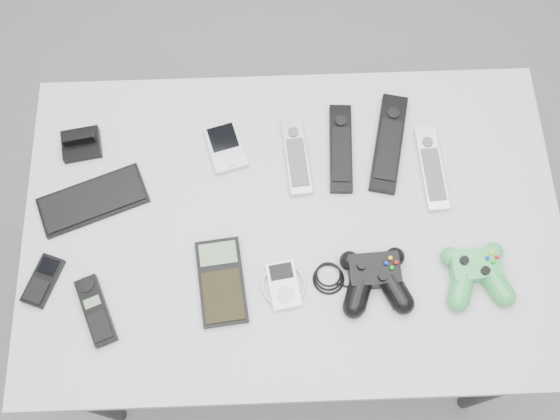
{
  "coord_description": "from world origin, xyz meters",
  "views": [
    {
      "loc": [
        0.01,
        -0.45,
        2.08
      ],
      "look_at": [
        0.03,
        0.06,
        0.79
      ],
      "focal_mm": 42.0,
      "sensor_mm": 36.0,
      "label": 1
    }
  ],
  "objects_px": {
    "remote_silver_a": "(296,156)",
    "mp3_player": "(284,285)",
    "remote_silver_b": "(431,168)",
    "mobile_phone": "(43,281)",
    "controller_black": "(375,278)",
    "controller_green": "(477,272)",
    "remote_black_a": "(341,148)",
    "calculator": "(221,282)",
    "cordless_handset": "(96,311)",
    "desk": "(292,233)",
    "pda": "(226,147)",
    "remote_black_b": "(389,143)",
    "pda_keyboard": "(93,200)"
  },
  "relations": [
    {
      "from": "desk",
      "to": "remote_silver_a",
      "type": "relative_size",
      "value": 6.17
    },
    {
      "from": "cordless_handset",
      "to": "controller_black",
      "type": "distance_m",
      "value": 0.57
    },
    {
      "from": "cordless_handset",
      "to": "mp3_player",
      "type": "bearing_deg",
      "value": -15.42
    },
    {
      "from": "mobile_phone",
      "to": "remote_black_b",
      "type": "bearing_deg",
      "value": 42.55
    },
    {
      "from": "remote_black_a",
      "to": "pda_keyboard",
      "type": "bearing_deg",
      "value": -165.87
    },
    {
      "from": "mp3_player",
      "to": "controller_black",
      "type": "relative_size",
      "value": 0.4
    },
    {
      "from": "remote_silver_b",
      "to": "controller_green",
      "type": "bearing_deg",
      "value": -78.8
    },
    {
      "from": "pda",
      "to": "remote_silver_a",
      "type": "relative_size",
      "value": 0.62
    },
    {
      "from": "remote_black_a",
      "to": "cordless_handset",
      "type": "distance_m",
      "value": 0.63
    },
    {
      "from": "cordless_handset",
      "to": "controller_green",
      "type": "distance_m",
      "value": 0.78
    },
    {
      "from": "remote_black_a",
      "to": "calculator",
      "type": "relative_size",
      "value": 1.17
    },
    {
      "from": "pda",
      "to": "remote_silver_b",
      "type": "relative_size",
      "value": 0.57
    },
    {
      "from": "mobile_phone",
      "to": "controller_black",
      "type": "distance_m",
      "value": 0.68
    },
    {
      "from": "remote_silver_a",
      "to": "controller_black",
      "type": "distance_m",
      "value": 0.32
    },
    {
      "from": "remote_silver_b",
      "to": "mobile_phone",
      "type": "relative_size",
      "value": 1.86
    },
    {
      "from": "remote_black_b",
      "to": "mp3_player",
      "type": "relative_size",
      "value": 2.44
    },
    {
      "from": "calculator",
      "to": "cordless_handset",
      "type": "bearing_deg",
      "value": -174.72
    },
    {
      "from": "mp3_player",
      "to": "controller_black",
      "type": "bearing_deg",
      "value": -7.18
    },
    {
      "from": "controller_black",
      "to": "mp3_player",
      "type": "bearing_deg",
      "value": 178.69
    },
    {
      "from": "mp3_player",
      "to": "remote_black_a",
      "type": "bearing_deg",
      "value": 57.15
    },
    {
      "from": "remote_silver_b",
      "to": "controller_green",
      "type": "xyz_separation_m",
      "value": [
        0.06,
        -0.24,
        0.01
      ]
    },
    {
      "from": "controller_black",
      "to": "controller_green",
      "type": "distance_m",
      "value": 0.21
    },
    {
      "from": "controller_black",
      "to": "controller_green",
      "type": "relative_size",
      "value": 1.66
    },
    {
      "from": "calculator",
      "to": "controller_green",
      "type": "relative_size",
      "value": 1.22
    },
    {
      "from": "calculator",
      "to": "controller_green",
      "type": "bearing_deg",
      "value": -6.64
    },
    {
      "from": "controller_black",
      "to": "desk",
      "type": "bearing_deg",
      "value": 137.47
    },
    {
      "from": "remote_black_b",
      "to": "calculator",
      "type": "distance_m",
      "value": 0.48
    },
    {
      "from": "remote_silver_a",
      "to": "remote_black_b",
      "type": "relative_size",
      "value": 0.78
    },
    {
      "from": "controller_green",
      "to": "mp3_player",
      "type": "bearing_deg",
      "value": 177.22
    },
    {
      "from": "remote_silver_a",
      "to": "calculator",
      "type": "distance_m",
      "value": 0.33
    },
    {
      "from": "remote_silver_a",
      "to": "remote_silver_b",
      "type": "relative_size",
      "value": 0.93
    },
    {
      "from": "desk",
      "to": "mp3_player",
      "type": "relative_size",
      "value": 11.69
    },
    {
      "from": "cordless_handset",
      "to": "mobile_phone",
      "type": "bearing_deg",
      "value": 127.99
    },
    {
      "from": "pda",
      "to": "controller_black",
      "type": "xyz_separation_m",
      "value": [
        0.3,
        -0.32,
        0.02
      ]
    },
    {
      "from": "remote_black_a",
      "to": "desk",
      "type": "bearing_deg",
      "value": -120.73
    },
    {
      "from": "desk",
      "to": "pda",
      "type": "relative_size",
      "value": 10.01
    },
    {
      "from": "pda_keyboard",
      "to": "pda",
      "type": "distance_m",
      "value": 0.31
    },
    {
      "from": "pda_keyboard",
      "to": "cordless_handset",
      "type": "height_order",
      "value": "cordless_handset"
    },
    {
      "from": "controller_black",
      "to": "controller_green",
      "type": "height_order",
      "value": "controller_black"
    },
    {
      "from": "cordless_handset",
      "to": "pda",
      "type": "bearing_deg",
      "value": 32.3
    },
    {
      "from": "remote_silver_b",
      "to": "mobile_phone",
      "type": "distance_m",
      "value": 0.86
    },
    {
      "from": "desk",
      "to": "cordless_handset",
      "type": "relative_size",
      "value": 7.95
    },
    {
      "from": "remote_silver_b",
      "to": "calculator",
      "type": "bearing_deg",
      "value": -155.03
    },
    {
      "from": "pda",
      "to": "remote_black_b",
      "type": "relative_size",
      "value": 0.48
    },
    {
      "from": "remote_silver_a",
      "to": "remote_black_a",
      "type": "bearing_deg",
      "value": 4.29
    },
    {
      "from": "cordless_handset",
      "to": "controller_green",
      "type": "relative_size",
      "value": 0.97
    },
    {
      "from": "remote_silver_a",
      "to": "controller_black",
      "type": "relative_size",
      "value": 0.75
    },
    {
      "from": "remote_silver_a",
      "to": "mp3_player",
      "type": "bearing_deg",
      "value": -102.55
    },
    {
      "from": "pda",
      "to": "desk",
      "type": "bearing_deg",
      "value": -67.41
    },
    {
      "from": "mobile_phone",
      "to": "controller_green",
      "type": "relative_size",
      "value": 0.72
    }
  ]
}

